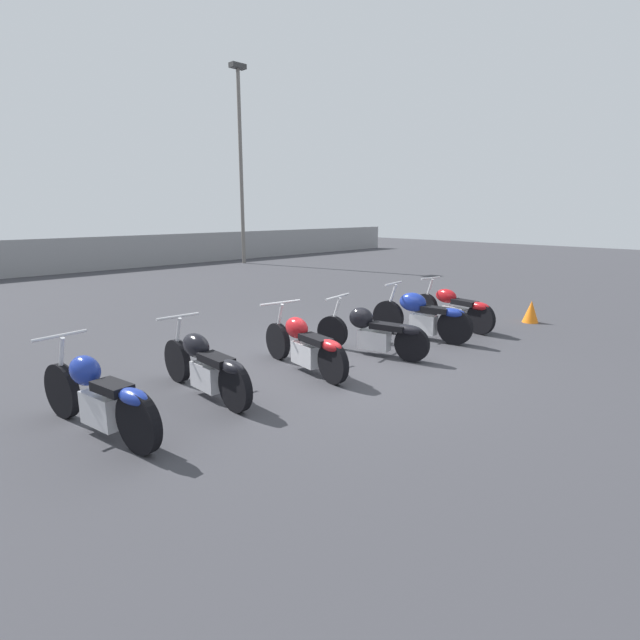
% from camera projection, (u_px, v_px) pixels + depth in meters
% --- Properties ---
extents(ground_plane, '(60.00, 60.00, 0.00)m').
position_uv_depth(ground_plane, '(334.00, 363.00, 7.89)').
color(ground_plane, '#38383D').
extents(fence_back, '(40.00, 0.04, 1.35)m').
position_uv_depth(fence_back, '(34.00, 258.00, 18.18)').
color(fence_back, gray).
rests_on(fence_back, ground_plane).
extents(light_pole_left, '(0.70, 0.35, 8.43)m').
position_uv_depth(light_pole_left, '(240.00, 151.00, 21.78)').
color(light_pole_left, slate).
rests_on(light_pole_left, ground_plane).
extents(motorcycle_slot_0, '(0.64, 2.14, 1.02)m').
position_uv_depth(motorcycle_slot_0, '(99.00, 397.00, 5.29)').
color(motorcycle_slot_0, black).
rests_on(motorcycle_slot_0, ground_plane).
extents(motorcycle_slot_1, '(0.62, 2.07, 0.97)m').
position_uv_depth(motorcycle_slot_1, '(205.00, 365.00, 6.42)').
color(motorcycle_slot_1, black).
rests_on(motorcycle_slot_1, ground_plane).
extents(motorcycle_slot_2, '(0.72, 2.05, 0.96)m').
position_uv_depth(motorcycle_slot_2, '(305.00, 345.00, 7.43)').
color(motorcycle_slot_2, black).
rests_on(motorcycle_slot_2, ground_plane).
extents(motorcycle_slot_3, '(0.78, 2.04, 0.94)m').
position_uv_depth(motorcycle_slot_3, '(373.00, 331.00, 8.27)').
color(motorcycle_slot_3, black).
rests_on(motorcycle_slot_3, ground_plane).
extents(motorcycle_slot_4, '(0.60, 2.03, 1.01)m').
position_uv_depth(motorcycle_slot_4, '(421.00, 315.00, 9.29)').
color(motorcycle_slot_4, black).
rests_on(motorcycle_slot_4, ground_plane).
extents(motorcycle_slot_5, '(0.60, 2.01, 0.98)m').
position_uv_depth(motorcycle_slot_5, '(454.00, 308.00, 10.17)').
color(motorcycle_slot_5, black).
rests_on(motorcycle_slot_5, ground_plane).
extents(traffic_cone_near, '(0.34, 0.34, 0.47)m').
position_uv_depth(traffic_cone_near, '(531.00, 312.00, 10.72)').
color(traffic_cone_near, orange).
rests_on(traffic_cone_near, ground_plane).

